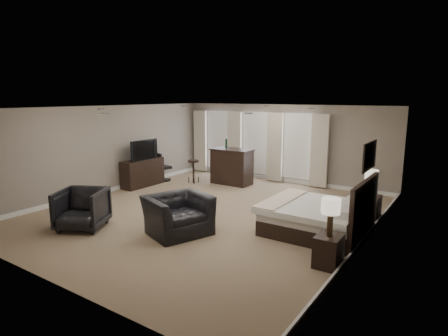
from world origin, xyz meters
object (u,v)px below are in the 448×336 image
Objects in this scene: lamp_far at (371,183)px; lamp_near at (330,217)px; nightstand_near at (328,251)px; nightstand_far at (369,208)px; bed at (311,203)px; bar_stool_right at (245,171)px; armchair_near at (178,208)px; armchair_far at (82,207)px; bar_stool_left at (193,172)px; bar_counter at (232,166)px; tv at (142,157)px; dresser at (143,173)px; desk_chair at (163,167)px.

lamp_near is at bearing -90.00° from lamp_far.
nightstand_near is 0.92× the size of nightstand_far.
bed is 4.93m from bar_stool_right.
nightstand_far is 0.97× the size of lamp_far.
lamp_far reaches higher than bar_stool_right.
armchair_near is 5.19m from bar_stool_right.
armchair_far reaches higher than bar_stool_left.
bar_stool_left is at bearing -152.10° from bar_counter.
tv is (-6.92, 2.39, 0.07)m from lamp_near.
bed reaches higher than armchair_far.
nightstand_near is 0.36× the size of dresser.
bed is 1.81× the size of tv.
armchair_far reaches higher than dresser.
desk_chair is at bearing 176.58° from nightstand_far.
tv reaches higher than bar_stool_left.
lamp_far is 6.94m from tv.
bed is 3.26× the size of lamp_far.
armchair_far reaches higher than bar_stool_right.
armchair_far is at bearing 136.71° from armchair_near.
armchair_far is 0.73× the size of bar_counter.
bed reaches higher than lamp_near.
nightstand_near is at bearing -31.98° from bar_stool_left.
nightstand_far is at bearing 0.00° from lamp_far.
armchair_near is 1.63× the size of bar_stool_left.
bed is 1.33× the size of dresser.
tv is at bearing 160.97° from nightstand_near.
bar_counter is at bearing -50.29° from tv.
nightstand_near is 0.71× the size of bar_stool_left.
desk_chair is at bearing 88.14° from dresser.
armchair_far is 4.88m from bar_stool_left.
bar_stool_right is 2.80m from desk_chair.
desk_chair is (-2.20, -0.93, -0.10)m from bar_counter.
lamp_far is 0.79× the size of bar_stool_left.
bar_counter is at bearing 27.90° from bar_stool_left.
bed is 5.41m from bar_stool_left.
lamp_far is 0.62× the size of armchair_far.
desk_chair is (0.03, 0.92, 0.06)m from dresser.
desk_chair is at bearing 154.33° from nightstand_near.
bar_stool_left is (1.09, 1.25, -0.05)m from dresser.
armchair_near is 1.29× the size of armchair_far.
dresser is at bearing 75.64° from armchair_near.
bar_counter is 2.39m from desk_chair.
lamp_near is 7.32m from tv.
bar_counter is at bearing -143.26° from desk_chair.
lamp_near is at bearing -46.65° from bar_stool_right.
armchair_near reaches higher than armchair_far.
bed is 6.28m from desk_chair.
nightstand_near is at bearing -58.46° from bed.
lamp_near is 1.07× the size of lamp_far.
armchair_near is at bearing -175.76° from nightstand_near.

